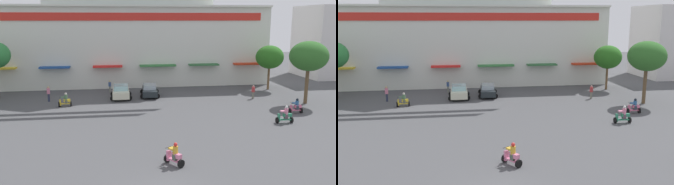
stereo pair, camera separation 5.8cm
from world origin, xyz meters
TOP-DOWN VIEW (x-y plane):
  - ground_plane at (0.00, 13.00)m, footprint 128.00×128.00m
  - colonial_building at (0.00, 36.14)m, footprint 37.59×16.89m
  - flank_building_right at (31.18, 35.66)m, footprint 8.18×9.02m
  - plaza_tree_1 at (17.38, 26.60)m, footprint 3.54×3.29m
  - plaza_tree_3 at (18.10, 18.61)m, footprint 3.99×3.96m
  - parked_car_0 at (-1.55, 23.88)m, footprint 2.47×3.84m
  - parked_car_1 at (1.82, 24.66)m, footprint 2.46×4.42m
  - scooter_rider_0 at (12.44, 11.96)m, footprint 1.48×0.59m
  - scooter_rider_1 at (-7.35, 20.93)m, footprint 1.38×0.69m
  - scooter_rider_2 at (1.40, 4.37)m, footprint 1.21×1.42m
  - scooter_rider_7 at (15.02, 14.90)m, footprint 1.31×0.56m
  - pedestrian_0 at (-9.46, 23.57)m, footprint 0.49×0.49m
  - pedestrian_1 at (-2.85, 27.45)m, footprint 0.44×0.44m
  - pedestrian_2 at (13.37, 21.62)m, footprint 0.45×0.45m

SIDE VIEW (x-z plane):
  - ground_plane at x=0.00m, z-range 0.00..0.00m
  - scooter_rider_1 at x=-7.35m, z-range -0.14..1.34m
  - scooter_rider_7 at x=15.02m, z-range -0.13..1.34m
  - scooter_rider_2 at x=1.40m, z-range -0.13..1.36m
  - scooter_rider_0 at x=12.44m, z-range -0.14..1.41m
  - parked_car_1 at x=1.82m, z-range 0.02..1.41m
  - parked_car_0 at x=-1.55m, z-range 0.00..1.58m
  - pedestrian_2 at x=13.37m, z-range 0.10..1.64m
  - pedestrian_1 at x=-2.85m, z-range 0.12..1.67m
  - pedestrian_0 at x=-9.46m, z-range 0.12..1.82m
  - plaza_tree_1 at x=17.38m, z-range 1.34..7.01m
  - plaza_tree_3 at x=18.10m, z-range 1.73..8.42m
  - flank_building_right at x=31.18m, z-range 0.00..10.97m
  - colonial_building at x=0.00m, z-range -1.51..18.94m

